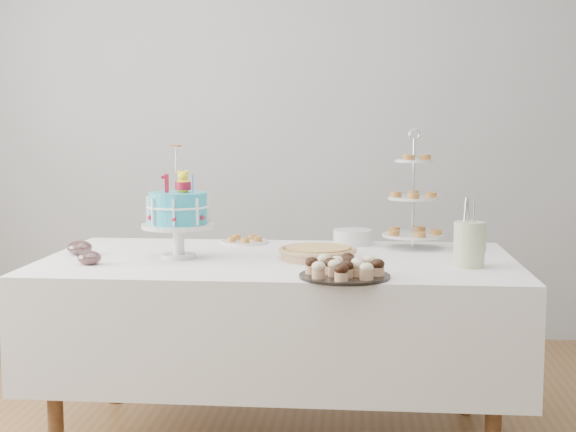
# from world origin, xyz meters

# --- Properties ---
(walls) EXTENTS (5.04, 4.04, 2.70)m
(walls) POSITION_xyz_m (0.00, 0.00, 1.35)
(walls) COLOR #939698
(walls) RESTS_ON floor
(table) EXTENTS (1.92, 1.02, 0.77)m
(table) POSITION_xyz_m (0.00, 0.30, 0.54)
(table) COLOR white
(table) RESTS_ON floor
(birthday_cake) EXTENTS (0.30, 0.30, 0.46)m
(birthday_cake) POSITION_xyz_m (-0.41, 0.26, 0.90)
(birthday_cake) COLOR silver
(birthday_cake) RESTS_ON table
(cupcake_tray) EXTENTS (0.33, 0.33, 0.07)m
(cupcake_tray) POSITION_xyz_m (0.28, -0.10, 0.81)
(cupcake_tray) COLOR black
(cupcake_tray) RESTS_ON table
(pie) EXTENTS (0.32, 0.32, 0.05)m
(pie) POSITION_xyz_m (0.16, 0.28, 0.80)
(pie) COLOR tan
(pie) RESTS_ON table
(tiered_stand) EXTENTS (0.27, 0.27, 0.53)m
(tiered_stand) POSITION_xyz_m (0.56, 0.61, 0.99)
(tiered_stand) COLOR silver
(tiered_stand) RESTS_ON table
(plate_stack) EXTENTS (0.18, 0.18, 0.07)m
(plate_stack) POSITION_xyz_m (0.30, 0.70, 0.80)
(plate_stack) COLOR silver
(plate_stack) RESTS_ON table
(pastry_plate) EXTENTS (0.22, 0.22, 0.03)m
(pastry_plate) POSITION_xyz_m (-0.20, 0.70, 0.78)
(pastry_plate) COLOR silver
(pastry_plate) RESTS_ON table
(jam_bowl_a) EXTENTS (0.09, 0.09, 0.06)m
(jam_bowl_a) POSITION_xyz_m (-0.72, 0.08, 0.80)
(jam_bowl_a) COLOR silver
(jam_bowl_a) RESTS_ON table
(jam_bowl_b) EXTENTS (0.10, 0.10, 0.06)m
(jam_bowl_b) POSITION_xyz_m (-0.84, 0.30, 0.80)
(jam_bowl_b) COLOR silver
(jam_bowl_b) RESTS_ON table
(utensil_pitcher) EXTENTS (0.13, 0.12, 0.27)m
(utensil_pitcher) POSITION_xyz_m (0.75, 0.16, 0.86)
(utensil_pitcher) COLOR silver
(utensil_pitcher) RESTS_ON table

